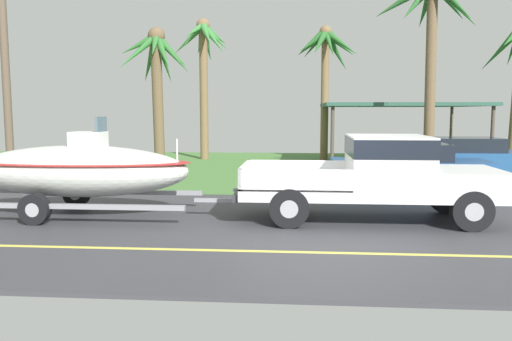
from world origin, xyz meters
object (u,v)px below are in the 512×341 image
at_px(carport_awning, 399,106).
at_px(palm_tree_near_left, 204,53).
at_px(palm_tree_near_right, 326,56).
at_px(utility_pole, 4,49).
at_px(parked_sedan_near, 408,167).
at_px(palm_tree_far_right, 431,21).
at_px(pickup_truck_towing, 385,173).
at_px(boat_on_trailer, 78,170).
at_px(parked_sedan_far, 468,157).
at_px(palm_tree_mid, 157,67).

distance_m(carport_awning, palm_tree_near_left, 9.17).
bearing_deg(palm_tree_near_right, utility_pole, -138.17).
height_order(parked_sedan_near, palm_tree_far_right, palm_tree_far_right).
bearing_deg(pickup_truck_towing, utility_pole, 159.06).
distance_m(boat_on_trailer, carport_awning, 15.04).
height_order(boat_on_trailer, carport_awning, carport_awning).
height_order(boat_on_trailer, parked_sedan_far, boat_on_trailer).
distance_m(boat_on_trailer, parked_sedan_near, 9.35).
bearing_deg(parked_sedan_near, boat_on_trailer, -151.10).
bearing_deg(palm_tree_near_right, boat_on_trailer, -115.09).
height_order(boat_on_trailer, palm_tree_near_right, palm_tree_near_right).
relative_size(palm_tree_near_left, utility_pole, 0.82).
bearing_deg(palm_tree_mid, carport_awning, 16.97).
distance_m(pickup_truck_towing, boat_on_trailer, 6.77).
relative_size(boat_on_trailer, palm_tree_near_left, 0.96).
distance_m(parked_sedan_near, palm_tree_mid, 10.27).
relative_size(parked_sedan_far, utility_pole, 0.54).
bearing_deg(boat_on_trailer, parked_sedan_far, 36.16).
height_order(parked_sedan_far, carport_awning, carport_awning).
distance_m(palm_tree_near_left, palm_tree_near_right, 5.63).
relative_size(pickup_truck_towing, palm_tree_far_right, 0.83).
relative_size(palm_tree_near_left, palm_tree_mid, 1.19).
relative_size(palm_tree_near_left, palm_tree_near_right, 1.07).
xyz_separation_m(boat_on_trailer, palm_tree_mid, (-0.55, 8.78, 3.01)).
bearing_deg(parked_sedan_far, parked_sedan_near, -128.98).
xyz_separation_m(parked_sedan_far, utility_pole, (-15.00, -4.00, 3.53)).
bearing_deg(palm_tree_mid, palm_tree_near_left, 76.31).
distance_m(palm_tree_near_right, palm_tree_mid, 8.01).
bearing_deg(pickup_truck_towing, carport_awning, 78.14).
xyz_separation_m(palm_tree_near_left, utility_pole, (-4.44, -9.04, -0.81)).
distance_m(parked_sedan_near, utility_pole, 12.62).
bearing_deg(carport_awning, parked_sedan_near, -98.34).
bearing_deg(palm_tree_mid, boat_on_trailer, -86.44).
distance_m(parked_sedan_near, carport_awning, 7.57).
relative_size(boat_on_trailer, parked_sedan_near, 1.36).
height_order(carport_awning, utility_pole, utility_pole).
distance_m(boat_on_trailer, palm_tree_mid, 9.30).
height_order(palm_tree_mid, utility_pole, utility_pole).
distance_m(pickup_truck_towing, palm_tree_near_right, 13.67).
height_order(carport_awning, palm_tree_mid, palm_tree_mid).
bearing_deg(parked_sedan_far, utility_pole, -165.08).
height_order(palm_tree_near_left, palm_tree_mid, palm_tree_near_left).
bearing_deg(boat_on_trailer, palm_tree_mid, 93.56).
bearing_deg(utility_pole, carport_awning, 30.22).
relative_size(parked_sedan_near, palm_tree_mid, 0.83).
distance_m(pickup_truck_towing, parked_sedan_far, 9.17).
distance_m(parked_sedan_near, palm_tree_far_right, 5.19).
height_order(pickup_truck_towing, utility_pole, utility_pole).
distance_m(parked_sedan_far, palm_tree_mid, 12.11).
xyz_separation_m(boat_on_trailer, utility_pole, (-3.93, 4.10, 3.18)).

